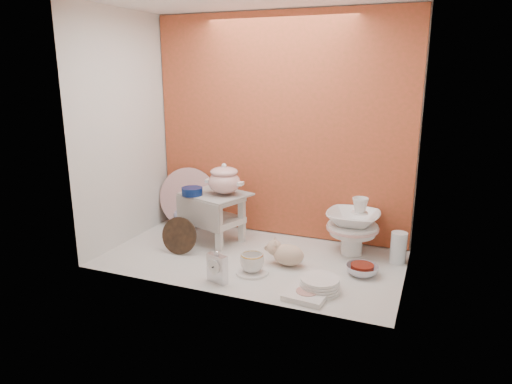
% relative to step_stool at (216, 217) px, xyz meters
% --- Properties ---
extents(ground, '(1.80, 1.80, 0.00)m').
position_rel_step_stool_xyz_m(ground, '(0.33, -0.18, -0.17)').
color(ground, silver).
rests_on(ground, ground).
extents(niche_shell, '(1.86, 1.03, 1.53)m').
position_rel_step_stool_xyz_m(niche_shell, '(0.33, -0.00, 0.76)').
color(niche_shell, '#C14930').
rests_on(niche_shell, ground).
extents(step_stool, '(0.48, 0.45, 0.34)m').
position_rel_step_stool_xyz_m(step_stool, '(0.00, 0.00, 0.00)').
color(step_stool, silver).
rests_on(step_stool, ground).
extents(soup_tureen, '(0.29, 0.29, 0.21)m').
position_rel_step_stool_xyz_m(soup_tureen, '(0.07, -0.01, 0.27)').
color(soup_tureen, white).
rests_on(soup_tureen, step_stool).
extents(cobalt_bowl, '(0.14, 0.14, 0.05)m').
position_rel_step_stool_xyz_m(cobalt_bowl, '(-0.12, -0.10, 0.19)').
color(cobalt_bowl, '#0B1D53').
rests_on(cobalt_bowl, step_stool).
extents(floral_platter, '(0.45, 0.18, 0.43)m').
position_rel_step_stool_xyz_m(floral_platter, '(-0.34, 0.21, 0.05)').
color(floral_platter, white).
rests_on(floral_platter, ground).
extents(blue_white_vase, '(0.27, 0.27, 0.23)m').
position_rel_step_stool_xyz_m(blue_white_vase, '(-0.32, 0.19, -0.05)').
color(blue_white_vase, silver).
rests_on(blue_white_vase, ground).
extents(lacquer_tray, '(0.24, 0.08, 0.23)m').
position_rel_step_stool_xyz_m(lacquer_tray, '(-0.12, -0.28, -0.05)').
color(lacquer_tray, black).
rests_on(lacquer_tray, ground).
extents(mantel_clock, '(0.13, 0.08, 0.18)m').
position_rel_step_stool_xyz_m(mantel_clock, '(0.29, -0.56, -0.08)').
color(mantel_clock, silver).
rests_on(mantel_clock, ground).
extents(plush_pig, '(0.28, 0.24, 0.14)m').
position_rel_step_stool_xyz_m(plush_pig, '(0.58, -0.21, -0.10)').
color(plush_pig, '#CAA98E').
rests_on(plush_pig, ground).
extents(teacup_saucer, '(0.24, 0.24, 0.01)m').
position_rel_step_stool_xyz_m(teacup_saucer, '(0.42, -0.39, -0.16)').
color(teacup_saucer, white).
rests_on(teacup_saucer, ground).
extents(gold_rim_teacup, '(0.18, 0.18, 0.11)m').
position_rel_step_stool_xyz_m(gold_rim_teacup, '(0.42, -0.39, -0.10)').
color(gold_rim_teacup, white).
rests_on(gold_rim_teacup, teacup_saucer).
extents(lattice_dish, '(0.23, 0.23, 0.03)m').
position_rel_step_stool_xyz_m(lattice_dish, '(0.79, -0.54, -0.15)').
color(lattice_dish, white).
rests_on(lattice_dish, ground).
extents(dinner_plate_stack, '(0.27, 0.27, 0.07)m').
position_rel_step_stool_xyz_m(dinner_plate_stack, '(0.83, -0.46, -0.13)').
color(dinner_plate_stack, white).
rests_on(dinner_plate_stack, ground).
extents(crystal_bowl, '(0.22, 0.22, 0.06)m').
position_rel_step_stool_xyz_m(crystal_bowl, '(1.00, -0.17, -0.14)').
color(crystal_bowl, silver).
rests_on(crystal_bowl, ground).
extents(clear_glass_vase, '(0.11, 0.11, 0.19)m').
position_rel_step_stool_xyz_m(clear_glass_vase, '(1.17, 0.09, -0.07)').
color(clear_glass_vase, silver).
rests_on(clear_glass_vase, ground).
extents(porcelain_tower, '(0.43, 0.43, 0.37)m').
position_rel_step_stool_xyz_m(porcelain_tower, '(0.89, 0.12, 0.02)').
color(porcelain_tower, white).
rests_on(porcelain_tower, ground).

